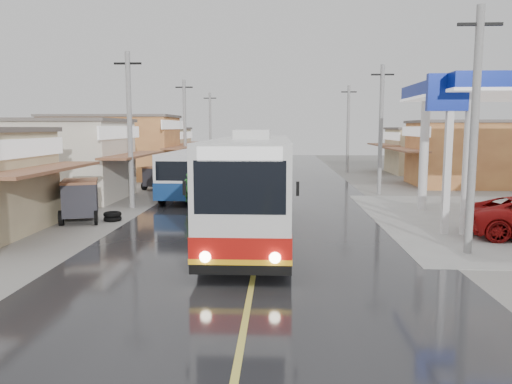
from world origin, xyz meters
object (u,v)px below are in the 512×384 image
(cyclist, at_px, (189,196))
(tricycle_far, at_px, (158,176))
(tricycle_near, at_px, (80,198))
(tyre_stack, at_px, (113,216))
(coach_bus, at_px, (253,185))
(second_bus, at_px, (191,173))

(cyclist, relative_size, tricycle_far, 0.78)
(tricycle_near, height_order, tyre_stack, tricycle_near)
(coach_bus, bearing_deg, tyre_stack, 157.93)
(tricycle_far, distance_m, tyre_stack, 11.54)
(cyclist, height_order, tricycle_near, tricycle_near)
(tricycle_near, xyz_separation_m, tyre_stack, (1.37, 0.23, -0.86))
(tyre_stack, bearing_deg, coach_bus, -22.16)
(coach_bus, relative_size, tricycle_near, 4.98)
(tyre_stack, bearing_deg, tricycle_far, 93.75)
(second_bus, height_order, tricycle_far, second_bus)
(coach_bus, distance_m, tricycle_far, 15.93)
(cyclist, bearing_deg, tyre_stack, -139.46)
(second_bus, height_order, tricycle_near, second_bus)
(coach_bus, relative_size, tricycle_far, 5.46)
(tricycle_near, height_order, tricycle_far, tricycle_near)
(second_bus, height_order, cyclist, second_bus)
(second_bus, bearing_deg, tyre_stack, -103.58)
(cyclist, relative_size, tricycle_near, 0.71)
(tyre_stack, bearing_deg, tricycle_near, -170.53)
(second_bus, relative_size, tricycle_far, 3.50)
(second_bus, distance_m, tyre_stack, 8.15)
(cyclist, bearing_deg, tricycle_far, 102.12)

